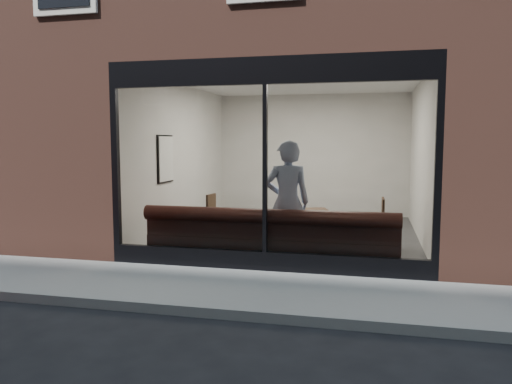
% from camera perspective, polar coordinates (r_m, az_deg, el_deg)
% --- Properties ---
extents(ground, '(120.00, 120.00, 0.00)m').
position_cam_1_polar(ground, '(5.80, -3.38, -14.06)').
color(ground, black).
rests_on(ground, ground).
extents(sidewalk_near, '(40.00, 2.00, 0.01)m').
position_cam_1_polar(sidewalk_near, '(6.71, -0.91, -11.19)').
color(sidewalk_near, gray).
rests_on(sidewalk_near, ground).
extents(kerb_near, '(40.00, 0.10, 0.12)m').
position_cam_1_polar(kerb_near, '(5.73, -3.53, -13.66)').
color(kerb_near, gray).
rests_on(kerb_near, ground).
extents(host_building_pier_left, '(2.50, 12.00, 3.20)m').
position_cam_1_polar(host_building_pier_left, '(14.25, -8.74, 4.29)').
color(host_building_pier_left, brown).
rests_on(host_building_pier_left, ground).
extents(host_building_pier_right, '(2.50, 12.00, 3.20)m').
position_cam_1_polar(host_building_pier_right, '(13.41, 22.61, 3.81)').
color(host_building_pier_right, brown).
rests_on(host_building_pier_right, ground).
extents(host_building_backfill, '(5.00, 6.00, 3.20)m').
position_cam_1_polar(host_building_backfill, '(16.30, 7.69, 4.49)').
color(host_building_backfill, brown).
rests_on(host_building_backfill, ground).
extents(cafe_floor, '(6.00, 6.00, 0.00)m').
position_cam_1_polar(cafe_floor, '(10.52, 4.42, -4.86)').
color(cafe_floor, '#2D2D30').
rests_on(cafe_floor, ground).
extents(cafe_ceiling, '(6.00, 6.00, 0.00)m').
position_cam_1_polar(cafe_ceiling, '(10.41, 4.56, 12.55)').
color(cafe_ceiling, white).
rests_on(cafe_ceiling, host_building_upper).
extents(cafe_wall_back, '(5.00, 0.00, 5.00)m').
position_cam_1_polar(cafe_wall_back, '(13.31, 6.44, 4.21)').
color(cafe_wall_back, silver).
rests_on(cafe_wall_back, ground).
extents(cafe_wall_left, '(0.00, 6.00, 6.00)m').
position_cam_1_polar(cafe_wall_left, '(11.00, -8.47, 3.85)').
color(cafe_wall_left, silver).
rests_on(cafe_wall_left, ground).
extents(cafe_wall_right, '(0.00, 6.00, 6.00)m').
position_cam_1_polar(cafe_wall_right, '(10.27, 18.38, 3.48)').
color(cafe_wall_right, silver).
rests_on(cafe_wall_right, ground).
extents(storefront_kick, '(5.00, 0.10, 0.30)m').
position_cam_1_polar(storefront_kick, '(7.66, 1.02, -7.92)').
color(storefront_kick, black).
rests_on(storefront_kick, ground).
extents(storefront_header, '(5.00, 0.10, 0.40)m').
position_cam_1_polar(storefront_header, '(7.51, 1.06, 13.71)').
color(storefront_header, black).
rests_on(storefront_header, host_building_upper).
extents(storefront_mullion, '(0.06, 0.10, 2.50)m').
position_cam_1_polar(storefront_mullion, '(7.45, 1.04, 2.60)').
color(storefront_mullion, black).
rests_on(storefront_mullion, storefront_kick).
extents(storefront_glass, '(4.80, 0.00, 4.80)m').
position_cam_1_polar(storefront_glass, '(7.42, 0.99, 2.59)').
color(storefront_glass, white).
rests_on(storefront_glass, storefront_kick).
extents(banquette, '(4.00, 0.55, 0.45)m').
position_cam_1_polar(banquette, '(8.02, 1.63, -6.73)').
color(banquette, '#341512').
rests_on(banquette, cafe_floor).
extents(person, '(0.82, 0.64, 1.98)m').
position_cam_1_polar(person, '(8.06, 3.60, -1.17)').
color(person, '#9CAED2').
rests_on(person, cafe_floor).
extents(cafe_table_left, '(0.57, 0.57, 0.04)m').
position_cam_1_polar(cafe_table_left, '(8.73, -4.66, -2.29)').
color(cafe_table_left, '#321C13').
rests_on(cafe_table_left, cafe_floor).
extents(cafe_table_right, '(0.70, 0.70, 0.04)m').
position_cam_1_polar(cafe_table_right, '(8.95, 6.42, -2.10)').
color(cafe_table_right, '#321C13').
rests_on(cafe_table_right, cafe_floor).
extents(cafe_chair_left, '(0.41, 0.41, 0.04)m').
position_cam_1_polar(cafe_chair_left, '(9.87, -6.13, -4.29)').
color(cafe_chair_left, '#321C13').
rests_on(cafe_chair_left, cafe_floor).
extents(cafe_chair_right, '(0.46, 0.46, 0.04)m').
position_cam_1_polar(cafe_chair_right, '(9.35, 13.06, -4.98)').
color(cafe_chair_right, '#321C13').
rests_on(cafe_chair_right, cafe_floor).
extents(wall_poster, '(0.02, 0.67, 0.89)m').
position_cam_1_polar(wall_poster, '(10.11, -10.24, 3.75)').
color(wall_poster, white).
rests_on(wall_poster, cafe_wall_left).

